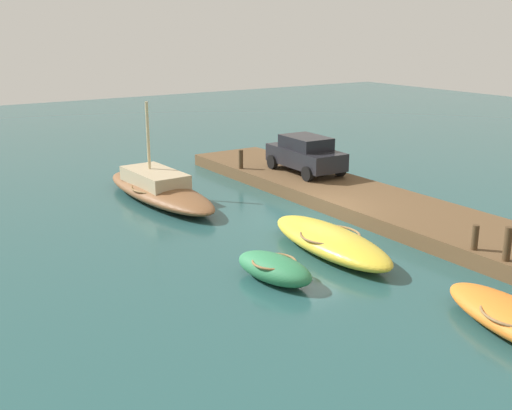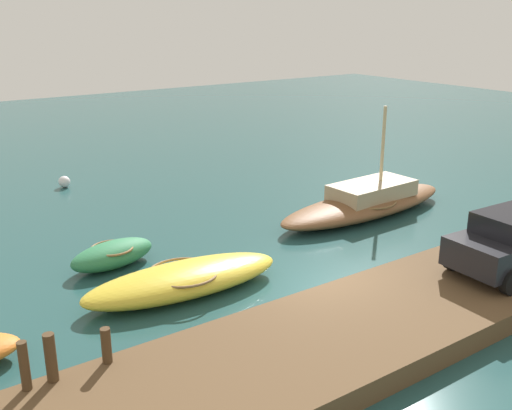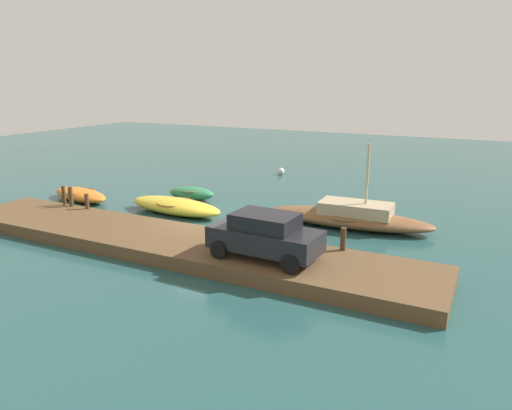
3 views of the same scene
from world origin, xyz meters
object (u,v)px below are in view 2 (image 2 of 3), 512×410
Objects in this scene: sailboat_brown at (366,202)px; motorboat_yellow at (184,279)px; mooring_post_mid_east at (106,346)px; mooring_post_east at (499,218)px; mooring_post_mid_west at (51,358)px; dinghy_green at (113,254)px; mooring_post_west at (24,366)px; marker_buoy at (64,182)px.

sailboat_brown is 8.80m from motorboat_yellow.
mooring_post_east reaches higher than mooring_post_mid_east.
motorboat_yellow is at bearing 33.18° from mooring_post_mid_west.
sailboat_brown is 13.71m from mooring_post_mid_west.
mooring_post_mid_east is 0.86× the size of mooring_post_east.
mooring_post_mid_east reaches higher than dinghy_green.
sailboat_brown is 8.05× the size of mooring_post_west.
dinghy_green is 2.84× the size of mooring_post_mid_west.
mooring_post_east is 1.75× the size of marker_buoy.
mooring_post_mid_east is at bearing 0.00° from mooring_post_west.
sailboat_brown is at bearing 19.25° from mooring_post_west.
sailboat_brown reaches higher than mooring_post_west.
mooring_post_west is at bearing -110.36° from marker_buoy.
mooring_post_west is 15.61m from marker_buoy.
mooring_post_west reaches higher than mooring_post_east.
marker_buoy is at bearing 121.73° from mooring_post_east.
mooring_post_mid_east reaches higher than motorboat_yellow.
sailboat_brown reaches higher than motorboat_yellow.
sailboat_brown is at bearing -15.15° from dinghy_green.
dinghy_green is at bearing 111.34° from motorboat_yellow.
dinghy_green is 11.94m from mooring_post_east.
mooring_post_east is (13.98, 0.00, -0.06)m from mooring_post_mid_west.
mooring_post_mid_west is (0.48, 0.00, 0.00)m from mooring_post_west.
sailboat_brown is 12.70m from mooring_post_mid_east.
mooring_post_east is (1.10, -4.67, 0.48)m from sailboat_brown.
sailboat_brown is 9.11× the size of mooring_post_east.
mooring_post_mid_east is (-3.21, -2.80, 0.51)m from motorboat_yellow.
mooring_post_mid_east is at bearing 180.00° from mooring_post_east.
mooring_post_west reaches higher than dinghy_green.
marker_buoy is at bearing 75.16° from mooring_post_mid_east.
sailboat_brown reaches higher than dinghy_green.
mooring_post_west is 1.13× the size of mooring_post_east.
mooring_post_mid_east is 1.51× the size of marker_buoy.
mooring_post_west is at bearing 180.00° from mooring_post_east.
marker_buoy is at bearing 71.30° from mooring_post_mid_west.
sailboat_brown is 14.16m from mooring_post_west.
mooring_post_mid_west is at bearing -108.70° from marker_buoy.
mooring_post_west is 1.00× the size of mooring_post_mid_west.
motorboat_yellow is 4.29m from mooring_post_mid_east.
mooring_post_mid_west is (-12.88, -4.67, 0.54)m from sailboat_brown.
mooring_post_west is (-3.90, -5.54, 0.64)m from dinghy_green.
dinghy_green is 3.73× the size of mooring_post_mid_east.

